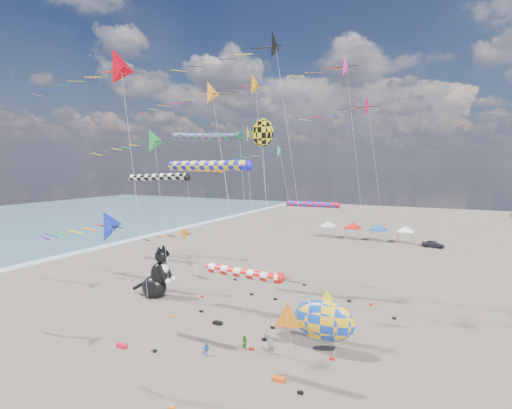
{
  "coord_description": "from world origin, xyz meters",
  "views": [
    {
      "loc": [
        16.36,
        -19.48,
        14.84
      ],
      "look_at": [
        0.95,
        12.0,
        11.35
      ],
      "focal_mm": 28.0,
      "sensor_mm": 36.0,
      "label": 1
    }
  ],
  "objects_px": {
    "child_blue": "(206,349)",
    "parked_car": "(433,244)",
    "cat_inflatable": "(156,271)",
    "person_adult": "(271,345)",
    "child_green": "(244,342)",
    "fish_inflatable": "(323,320)"
  },
  "relations": [
    {
      "from": "child_blue",
      "to": "parked_car",
      "type": "distance_m",
      "value": 54.34
    },
    {
      "from": "cat_inflatable",
      "to": "parked_car",
      "type": "relative_size",
      "value": 1.6
    },
    {
      "from": "person_adult",
      "to": "child_green",
      "type": "xyz_separation_m",
      "value": [
        -2.29,
        -0.22,
        -0.17
      ]
    },
    {
      "from": "parked_car",
      "to": "person_adult",
      "type": "bearing_deg",
      "value": -179.87
    },
    {
      "from": "fish_inflatable",
      "to": "parked_car",
      "type": "height_order",
      "value": "fish_inflatable"
    },
    {
      "from": "cat_inflatable",
      "to": "parked_car",
      "type": "bearing_deg",
      "value": 49.37
    },
    {
      "from": "cat_inflatable",
      "to": "parked_car",
      "type": "height_order",
      "value": "cat_inflatable"
    },
    {
      "from": "fish_inflatable",
      "to": "child_blue",
      "type": "height_order",
      "value": "fish_inflatable"
    },
    {
      "from": "fish_inflatable",
      "to": "child_blue",
      "type": "xyz_separation_m",
      "value": [
        -7.92,
        -4.69,
        -2.06
      ]
    },
    {
      "from": "cat_inflatable",
      "to": "fish_inflatable",
      "type": "distance_m",
      "value": 21.12
    },
    {
      "from": "fish_inflatable",
      "to": "person_adult",
      "type": "height_order",
      "value": "fish_inflatable"
    },
    {
      "from": "person_adult",
      "to": "parked_car",
      "type": "distance_m",
      "value": 50.9
    },
    {
      "from": "cat_inflatable",
      "to": "person_adult",
      "type": "relative_size",
      "value": 3.96
    },
    {
      "from": "person_adult",
      "to": "child_blue",
      "type": "height_order",
      "value": "person_adult"
    },
    {
      "from": "fish_inflatable",
      "to": "child_green",
      "type": "xyz_separation_m",
      "value": [
        -5.78,
        -2.41,
        -2.01
      ]
    },
    {
      "from": "cat_inflatable",
      "to": "child_blue",
      "type": "height_order",
      "value": "cat_inflatable"
    },
    {
      "from": "fish_inflatable",
      "to": "person_adult",
      "type": "relative_size",
      "value": 4.48
    },
    {
      "from": "cat_inflatable",
      "to": "fish_inflatable",
      "type": "bearing_deg",
      "value": -21.36
    },
    {
      "from": "parked_car",
      "to": "cat_inflatable",
      "type": "bearing_deg",
      "value": 159.27
    },
    {
      "from": "parked_car",
      "to": "child_green",
      "type": "bearing_deg",
      "value": 177.68
    },
    {
      "from": "person_adult",
      "to": "child_blue",
      "type": "xyz_separation_m",
      "value": [
        -4.43,
        -2.5,
        -0.22
      ]
    },
    {
      "from": "child_blue",
      "to": "parked_car",
      "type": "height_order",
      "value": "parked_car"
    }
  ]
}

